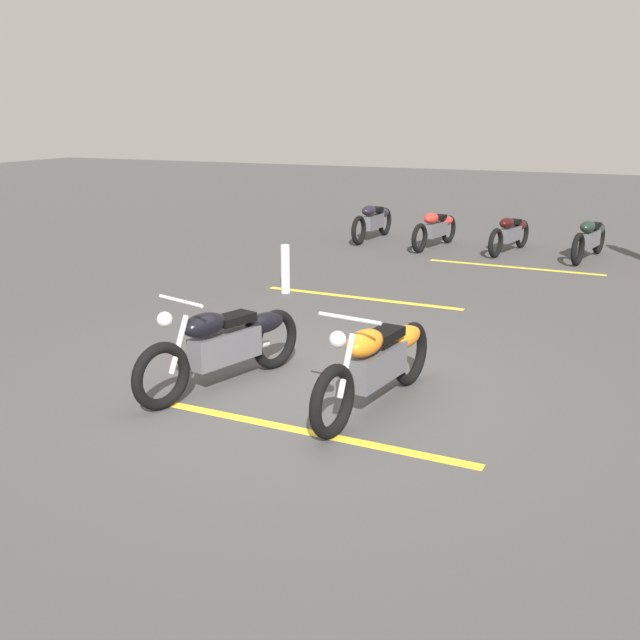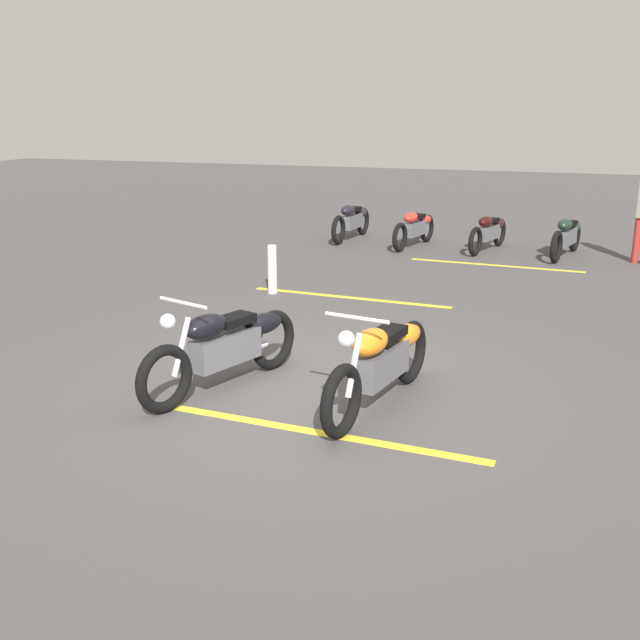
{
  "view_description": "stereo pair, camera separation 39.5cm",
  "coord_description": "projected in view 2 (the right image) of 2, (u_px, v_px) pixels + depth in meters",
  "views": [
    {
      "loc": [
        -6.52,
        -3.03,
        2.77
      ],
      "look_at": [
        0.37,
        0.0,
        0.65
      ],
      "focal_mm": 41.69,
      "sensor_mm": 36.0,
      "label": 1
    },
    {
      "loc": [
        -6.67,
        -2.66,
        2.77
      ],
      "look_at": [
        0.37,
        0.0,
        0.65
      ],
      "focal_mm": 41.69,
      "sensor_mm": 36.0,
      "label": 2
    }
  ],
  "objects": [
    {
      "name": "ground_plane",
      "position": [
        307.0,
        390.0,
        7.66
      ],
      "size": [
        60.0,
        60.0,
        0.0
      ],
      "primitive_type": "plane",
      "color": "#474444"
    },
    {
      "name": "motorcycle_bright_foreground",
      "position": [
        382.0,
        360.0,
        7.14
      ],
      "size": [
        2.22,
        0.64,
        1.04
      ],
      "rotation": [
        0.0,
        0.0,
        2.99
      ],
      "color": "black",
      "rests_on": "ground"
    },
    {
      "name": "motorcycle_dark_foreground",
      "position": [
        226.0,
        345.0,
        7.61
      ],
      "size": [
        2.17,
        0.82,
        1.04
      ],
      "rotation": [
        0.0,
        0.0,
        2.85
      ],
      "color": "black",
      "rests_on": "ground"
    },
    {
      "name": "motorcycle_row_far_left",
      "position": [
        567.0,
        235.0,
        14.54
      ],
      "size": [
        2.04,
        0.51,
        0.77
      ],
      "rotation": [
        0.0,
        0.0,
        2.95
      ],
      "color": "black",
      "rests_on": "ground"
    },
    {
      "name": "motorcycle_row_left",
      "position": [
        489.0,
        231.0,
        15.18
      ],
      "size": [
        1.92,
        0.52,
        0.73
      ],
      "rotation": [
        0.0,
        0.0,
        2.93
      ],
      "color": "black",
      "rests_on": "ground"
    },
    {
      "name": "motorcycle_row_center",
      "position": [
        415.0,
        227.0,
        15.64
      ],
      "size": [
        1.98,
        0.47,
        0.75
      ],
      "rotation": [
        0.0,
        0.0,
        2.96
      ],
      "color": "black",
      "rests_on": "ground"
    },
    {
      "name": "motorcycle_row_right",
      "position": [
        352.0,
        220.0,
        16.52
      ],
      "size": [
        2.1,
        0.32,
        0.79
      ],
      "rotation": [
        0.0,
        0.0,
        3.08
      ],
      "color": "black",
      "rests_on": "ground"
    },
    {
      "name": "bollard_post",
      "position": [
        272.0,
        269.0,
        11.6
      ],
      "size": [
        0.14,
        0.14,
        0.77
      ],
      "primitive_type": "cylinder",
      "color": "white",
      "rests_on": "ground"
    },
    {
      "name": "parking_stripe_near",
      "position": [
        315.0,
        432.0,
        6.65
      ],
      "size": [
        0.24,
        3.2,
        0.01
      ],
      "primitive_type": "cube",
      "rotation": [
        0.0,
        0.0,
        1.53
      ],
      "color": "yellow",
      "rests_on": "ground"
    },
    {
      "name": "parking_stripe_mid",
      "position": [
        350.0,
        297.0,
        11.43
      ],
      "size": [
        0.24,
        3.2,
        0.01
      ],
      "primitive_type": "cube",
      "rotation": [
        0.0,
        0.0,
        1.53
      ],
      "color": "yellow",
      "rests_on": "ground"
    },
    {
      "name": "parking_stripe_far",
      "position": [
        495.0,
        265.0,
        13.81
      ],
      "size": [
        0.24,
        3.2,
        0.01
      ],
      "primitive_type": "cube",
      "rotation": [
        0.0,
        0.0,
        1.53
      ],
      "color": "yellow",
      "rests_on": "ground"
    }
  ]
}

